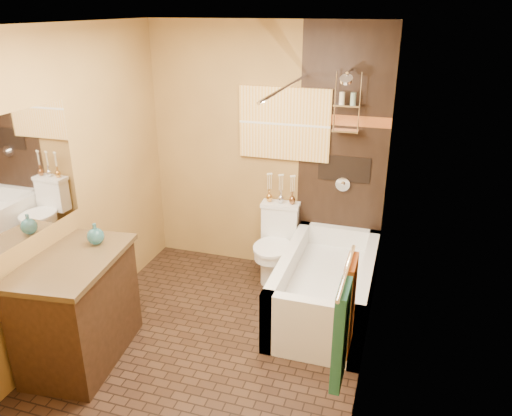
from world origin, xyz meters
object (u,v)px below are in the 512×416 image
at_px(bathtub, 326,291).
at_px(toilet, 276,244).
at_px(sunset_painting, 284,124).
at_px(vanity, 78,309).

bearing_deg(bathtub, toilet, 142.00).
relative_size(sunset_painting, bathtub, 0.60).
bearing_deg(vanity, bathtub, 28.00).
bearing_deg(vanity, sunset_painting, 52.96).
height_order(bathtub, vanity, vanity).
bearing_deg(toilet, vanity, -127.58).
distance_m(sunset_painting, bathtub, 1.63).
relative_size(sunset_painting, vanity, 0.85).
bearing_deg(bathtub, vanity, -145.37).
xyz_separation_m(sunset_painting, vanity, (-1.12, -1.92, -1.11)).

